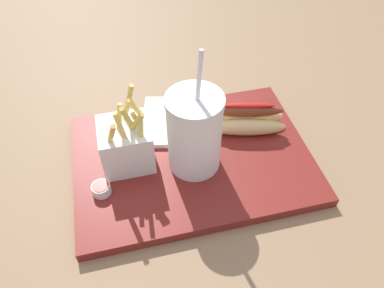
# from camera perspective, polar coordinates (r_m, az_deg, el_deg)

# --- Properties ---
(ground_plane) EXTENTS (2.40, 2.40, 0.02)m
(ground_plane) POSITION_cam_1_polar(r_m,az_deg,el_deg) (0.72, 0.00, -3.27)
(ground_plane) COLOR #8C6B4C
(food_tray) EXTENTS (0.43, 0.31, 0.02)m
(food_tray) POSITION_cam_1_polar(r_m,az_deg,el_deg) (0.70, 0.00, -2.22)
(food_tray) COLOR maroon
(food_tray) RESTS_ON ground_plane
(soda_cup) EXTENTS (0.10, 0.10, 0.23)m
(soda_cup) POSITION_cam_1_polar(r_m,az_deg,el_deg) (0.63, 0.42, 1.73)
(soda_cup) COLOR white
(soda_cup) RESTS_ON food_tray
(fries_basket) EXTENTS (0.09, 0.09, 0.16)m
(fries_basket) POSITION_cam_1_polar(r_m,az_deg,el_deg) (0.67, -9.86, 0.09)
(fries_basket) COLOR white
(fries_basket) RESTS_ON food_tray
(hot_dog_1) EXTENTS (0.16, 0.09, 0.06)m
(hot_dog_1) POSITION_cam_1_polar(r_m,az_deg,el_deg) (0.74, 7.98, 3.75)
(hot_dog_1) COLOR #DBB775
(hot_dog_1) RESTS_ON food_tray
(ketchup_cup_1) EXTENTS (0.03, 0.03, 0.02)m
(ketchup_cup_1) POSITION_cam_1_polar(r_m,az_deg,el_deg) (0.65, -13.53, -6.54)
(ketchup_cup_1) COLOR white
(ketchup_cup_1) RESTS_ON food_tray
(napkin_stack) EXTENTS (0.14, 0.16, 0.01)m
(napkin_stack) POSITION_cam_1_polar(r_m,az_deg,el_deg) (0.75, -3.19, 3.49)
(napkin_stack) COLOR white
(napkin_stack) RESTS_ON food_tray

